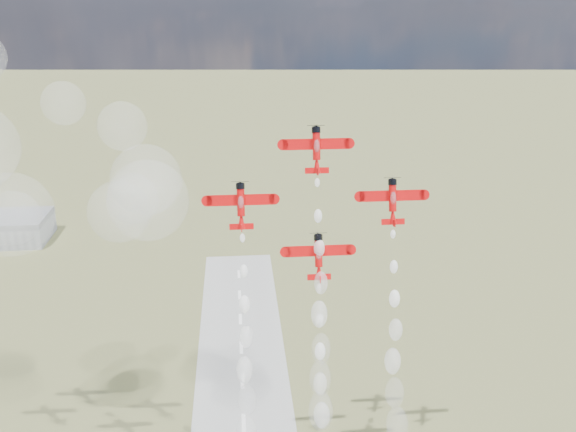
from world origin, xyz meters
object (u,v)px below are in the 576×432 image
(plane_right, at_px, (393,200))
(plane_slot, at_px, (319,256))
(plane_left, at_px, (241,205))
(plane_lead, at_px, (316,149))

(plane_right, xyz_separation_m, plane_slot, (-15.50, -2.89, -10.46))
(plane_left, bearing_deg, plane_right, 0.00)
(plane_left, distance_m, plane_right, 31.00)
(plane_lead, relative_size, plane_right, 1.00)
(plane_lead, distance_m, plane_slot, 21.70)
(plane_lead, height_order, plane_slot, plane_lead)
(plane_lead, distance_m, plane_right, 18.92)
(plane_lead, bearing_deg, plane_right, -10.56)
(plane_left, distance_m, plane_slot, 18.92)
(plane_right, bearing_deg, plane_lead, 169.44)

